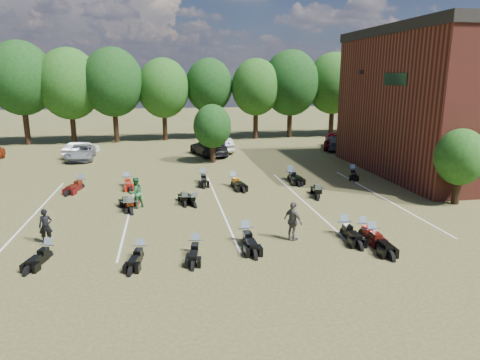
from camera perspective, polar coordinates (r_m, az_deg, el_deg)
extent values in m
plane|color=brown|center=(22.32, 5.94, -5.23)|extent=(160.00, 160.00, 0.00)
imported|color=silver|center=(41.75, -20.42, 3.86)|extent=(2.76, 4.41, 1.37)
imported|color=gray|center=(40.23, -20.48, 3.49)|extent=(2.53, 4.94, 1.34)
imported|color=black|center=(39.92, -4.19, 4.41)|extent=(3.60, 5.78, 1.56)
imported|color=#0C1256|center=(40.12, -2.75, 4.32)|extent=(2.05, 4.11, 1.34)
imported|color=#A5A5A1|center=(41.58, -2.35, 4.69)|extent=(1.79, 4.32, 1.39)
imported|color=#500411|center=(44.56, 12.93, 5.09)|extent=(4.68, 6.30, 1.59)
imported|color=#3C3E42|center=(43.90, 12.78, 4.86)|extent=(3.34, 5.27, 1.42)
imported|color=black|center=(20.77, -24.48, -5.63)|extent=(0.62, 0.46, 1.56)
imported|color=#296D3B|center=(24.53, -13.73, -1.66)|extent=(1.08, 1.04, 1.76)
imported|color=#5A564D|center=(19.36, 7.09, -5.45)|extent=(0.89, 1.14, 1.80)
cube|color=black|center=(35.69, 15.82, 13.68)|extent=(0.30, 0.40, 0.30)
cube|color=black|center=(31.30, 19.96, 12.53)|extent=(0.06, 3.00, 0.80)
cylinder|color=black|center=(51.82, -26.98, 6.52)|extent=(0.58, 0.58, 4.08)
ellipsoid|color=#1E4C19|center=(51.56, -27.51, 11.24)|extent=(6.00, 6.00, 6.90)
cylinder|color=black|center=(50.58, -21.54, 6.91)|extent=(0.58, 0.58, 4.08)
ellipsoid|color=#1E4C19|center=(50.32, -21.97, 11.76)|extent=(6.00, 6.00, 6.90)
cylinder|color=black|center=(49.82, -15.86, 7.25)|extent=(0.57, 0.58, 4.08)
ellipsoid|color=#1E4C19|center=(49.56, -16.19, 12.18)|extent=(6.00, 6.00, 6.90)
cylinder|color=black|center=(49.56, -10.06, 7.53)|extent=(0.57, 0.58, 4.08)
ellipsoid|color=#1E4C19|center=(49.29, -10.27, 12.49)|extent=(6.00, 6.00, 6.90)
cylinder|color=black|center=(49.80, -4.25, 7.73)|extent=(0.58, 0.58, 4.08)
ellipsoid|color=#1E4C19|center=(49.53, -4.34, 12.67)|extent=(6.00, 6.00, 6.90)
cylinder|color=black|center=(50.53, 1.45, 7.85)|extent=(0.57, 0.58, 4.08)
ellipsoid|color=#1E4C19|center=(50.27, 1.49, 12.72)|extent=(6.00, 6.00, 6.90)
cylinder|color=black|center=(51.74, 6.95, 7.89)|extent=(0.57, 0.58, 4.08)
ellipsoid|color=#1E4C19|center=(51.49, 7.09, 12.65)|extent=(6.00, 6.00, 6.90)
cylinder|color=black|center=(53.39, 12.14, 7.87)|extent=(0.57, 0.58, 4.08)
ellipsoid|color=#1E4C19|center=(53.15, 12.38, 12.47)|extent=(6.00, 6.00, 6.90)
cylinder|color=black|center=(55.45, 16.99, 7.78)|extent=(0.58, 0.58, 4.08)
ellipsoid|color=#1E4C19|center=(55.21, 17.30, 12.21)|extent=(6.00, 6.00, 6.90)
cylinder|color=black|center=(57.86, 21.45, 7.66)|extent=(0.58, 0.58, 4.08)
ellipsoid|color=#1E4C19|center=(57.64, 21.83, 11.90)|extent=(6.00, 6.00, 6.90)
cylinder|color=black|center=(27.60, 26.88, -1.13)|extent=(0.24, 0.24, 1.71)
sphere|color=#1E4C19|center=(27.22, 27.31, 2.75)|extent=(2.80, 2.80, 2.80)
cylinder|color=black|center=(36.54, -3.66, 3.82)|extent=(0.24, 0.24, 1.90)
sphere|color=#1E4C19|center=(36.23, -3.71, 7.17)|extent=(3.20, 3.20, 3.20)
cube|color=silver|center=(25.40, -25.78, -4.19)|extent=(0.10, 14.00, 0.01)
cube|color=silver|center=(24.47, -14.45, -3.87)|extent=(0.10, 14.00, 0.01)
cube|color=silver|center=(24.55, -2.73, -3.38)|extent=(0.10, 14.00, 0.01)
cube|color=silver|center=(25.62, 8.45, -2.79)|extent=(0.10, 14.00, 0.01)
cube|color=silver|center=(27.57, 18.38, -2.17)|extent=(0.10, 14.00, 0.01)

